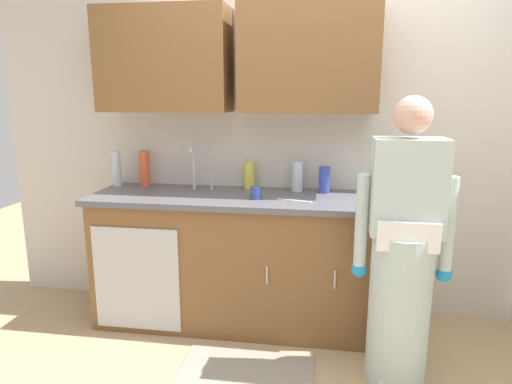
{
  "coord_description": "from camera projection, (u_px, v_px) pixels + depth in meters",
  "views": [
    {
      "loc": [
        0.08,
        -2.28,
        1.63
      ],
      "look_at": [
        -0.36,
        0.55,
        1.0
      ],
      "focal_mm": 31.69,
      "sensor_mm": 36.0,
      "label": 1
    }
  ],
  "objects": [
    {
      "name": "cup_by_sink",
      "position": [
        256.0,
        193.0,
        3.0
      ],
      "size": [
        0.08,
        0.08,
        0.08
      ],
      "primitive_type": "cylinder",
      "color": "#33478C",
      "rests_on": "countertop"
    },
    {
      "name": "bottle_cleaner_spray",
      "position": [
        297.0,
        176.0,
        3.22
      ],
      "size": [
        0.08,
        0.08,
        0.21
      ],
      "primitive_type": "cylinder",
      "color": "silver",
      "rests_on": "countertop"
    },
    {
      "name": "countertop",
      "position": [
        232.0,
        198.0,
        3.12
      ],
      "size": [
        1.96,
        0.66,
        0.04
      ],
      "primitive_type": "cube",
      "color": "#595960",
      "rests_on": "counter_cabinet"
    },
    {
      "name": "bottle_water_short",
      "position": [
        324.0,
        180.0,
        3.17
      ],
      "size": [
        0.08,
        0.08,
        0.19
      ],
      "primitive_type": "cylinder",
      "color": "#334CB2",
      "rests_on": "countertop"
    },
    {
      "name": "floor_mat",
      "position": [
        245.0,
        374.0,
        2.66
      ],
      "size": [
        0.8,
        0.5,
        0.01
      ],
      "primitive_type": "cube",
      "color": "gray",
      "rests_on": "ground"
    },
    {
      "name": "bottle_soap",
      "position": [
        144.0,
        169.0,
        3.4
      ],
      "size": [
        0.08,
        0.08,
        0.26
      ],
      "primitive_type": "cylinder",
      "color": "#E05933",
      "rests_on": "countertop"
    },
    {
      "name": "knife_on_counter",
      "position": [
        294.0,
        201.0,
        2.95
      ],
      "size": [
        0.24,
        0.09,
        0.01
      ],
      "primitive_type": "cube",
      "rotation": [
        0.0,
        0.0,
        2.86
      ],
      "color": "silver",
      "rests_on": "countertop"
    },
    {
      "name": "person_at_sink",
      "position": [
        402.0,
        266.0,
        2.5
      ],
      "size": [
        0.55,
        0.34,
        1.62
      ],
      "color": "white",
      "rests_on": "ground"
    },
    {
      "name": "counter_cabinet",
      "position": [
        233.0,
        262.0,
        3.22
      ],
      "size": [
        1.9,
        0.62,
        0.9
      ],
      "color": "brown",
      "rests_on": "ground"
    },
    {
      "name": "sink",
      "position": [
        194.0,
        195.0,
        3.17
      ],
      "size": [
        0.5,
        0.36,
        0.35
      ],
      "color": "#B7BABF",
      "rests_on": "counter_cabinet"
    },
    {
      "name": "bottle_dish_liquid",
      "position": [
        117.0,
        169.0,
        3.39
      ],
      "size": [
        0.06,
        0.06,
        0.27
      ],
      "primitive_type": "cylinder",
      "color": "silver",
      "rests_on": "countertop"
    },
    {
      "name": "kitchen_wall_with_uppers",
      "position": [
        296.0,
        115.0,
        3.23
      ],
      "size": [
        4.8,
        0.44,
        2.7
      ],
      "color": "beige",
      "rests_on": "ground"
    },
    {
      "name": "bottle_water_tall",
      "position": [
        249.0,
        176.0,
        3.31
      ],
      "size": [
        0.08,
        0.08,
        0.19
      ],
      "primitive_type": "cylinder",
      "color": "#D8D14C",
      "rests_on": "countertop"
    }
  ]
}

